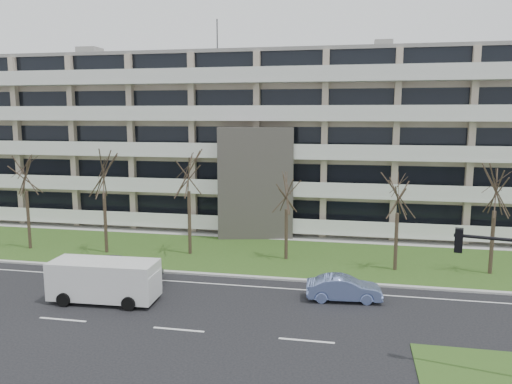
# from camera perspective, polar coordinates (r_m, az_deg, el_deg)

# --- Properties ---
(ground) EXTENTS (160.00, 160.00, 0.00)m
(ground) POSITION_cam_1_polar(r_m,az_deg,el_deg) (24.53, -8.83, -15.28)
(ground) COLOR black
(ground) RESTS_ON ground
(grass_verge) EXTENTS (90.00, 10.00, 0.06)m
(grass_verge) POSITION_cam_1_polar(r_m,az_deg,el_deg) (36.28, -1.79, -7.09)
(grass_verge) COLOR #2B4D19
(grass_verge) RESTS_ON ground
(curb) EXTENTS (90.00, 0.35, 0.12)m
(curb) POSITION_cam_1_polar(r_m,az_deg,el_deg) (31.63, -3.84, -9.46)
(curb) COLOR #B2B2AD
(curb) RESTS_ON ground
(sidewalk) EXTENTS (90.00, 2.00, 0.08)m
(sidewalk) POSITION_cam_1_polar(r_m,az_deg,el_deg) (41.48, -0.09, -5.03)
(sidewalk) COLOR #B2B2AD
(sidewalk) RESTS_ON ground
(lane_edge_line) EXTENTS (90.00, 0.12, 0.01)m
(lane_edge_line) POSITION_cam_1_polar(r_m,az_deg,el_deg) (30.28, -4.58, -10.43)
(lane_edge_line) COLOR white
(lane_edge_line) RESTS_ON ground
(apartment_building) EXTENTS (60.50, 15.10, 18.75)m
(apartment_building) POSITION_cam_1_polar(r_m,az_deg,el_deg) (47.04, 1.52, 5.95)
(apartment_building) COLOR tan
(apartment_building) RESTS_ON ground
(silver_pickup) EXTENTS (5.88, 3.24, 1.56)m
(silver_pickup) POSITION_cam_1_polar(r_m,az_deg,el_deg) (31.35, -15.68, -8.57)
(silver_pickup) COLOR #ABAEB2
(silver_pickup) RESTS_ON ground
(blue_sedan) EXTENTS (4.17, 1.80, 1.33)m
(blue_sedan) POSITION_cam_1_polar(r_m,az_deg,el_deg) (27.93, 10.01, -10.79)
(blue_sedan) COLOR #7E96DC
(blue_sedan) RESTS_ON ground
(white_van) EXTENTS (5.81, 2.54, 2.22)m
(white_van) POSITION_cam_1_polar(r_m,az_deg,el_deg) (28.36, -16.82, -9.32)
(white_van) COLOR white
(white_van) RESTS_ON ground
(tree_1) EXTENTS (3.93, 3.93, 7.86)m
(tree_1) POSITION_cam_1_polar(r_m,az_deg,el_deg) (40.31, -24.92, 2.51)
(tree_1) COLOR #382B21
(tree_1) RESTS_ON ground
(tree_2) EXTENTS (3.95, 3.95, 7.91)m
(tree_2) POSITION_cam_1_polar(r_m,az_deg,el_deg) (37.12, -17.10, 2.52)
(tree_2) COLOR #382B21
(tree_2) RESTS_ON ground
(tree_3) EXTENTS (4.12, 4.12, 8.24)m
(tree_3) POSITION_cam_1_polar(r_m,az_deg,el_deg) (35.38, -7.74, 2.97)
(tree_3) COLOR #382B21
(tree_3) RESTS_ON ground
(tree_4) EXTENTS (3.19, 3.19, 6.38)m
(tree_4) POSITION_cam_1_polar(r_m,az_deg,el_deg) (34.01, 3.52, 0.31)
(tree_4) COLOR #382B21
(tree_4) RESTS_ON ground
(tree_5) EXTENTS (3.38, 3.38, 6.75)m
(tree_5) POSITION_cam_1_polar(r_m,az_deg,el_deg) (32.74, 15.95, 0.18)
(tree_5) COLOR #382B21
(tree_5) RESTS_ON ground
(tree_6) EXTENTS (3.64, 3.64, 7.29)m
(tree_6) POSITION_cam_1_polar(r_m,az_deg,el_deg) (34.02, 25.77, 0.66)
(tree_6) COLOR #382B21
(tree_6) RESTS_ON ground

